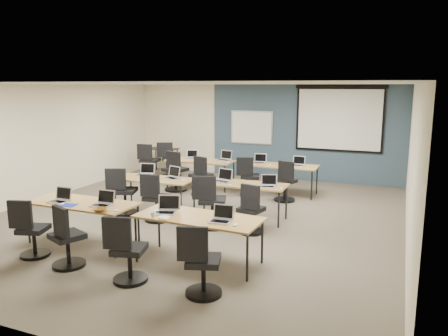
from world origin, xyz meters
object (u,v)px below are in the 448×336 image
at_px(training_table_back_left, 200,162).
at_px(laptop_5, 172,175).
at_px(task_chair_10, 249,180).
at_px(spare_chair_b, 149,164).
at_px(task_chair_3, 201,267).
at_px(training_table_front_right, 199,219).
at_px(whiteboard, 252,128).
at_px(laptop_11, 298,163).
at_px(laptop_0, 60,198).
at_px(laptop_10, 259,161).
at_px(laptop_1, 103,202).
at_px(laptop_3, 221,217).
at_px(training_table_back_right, 280,167).
at_px(task_chair_2, 126,255).
at_px(projector_screen, 339,115).
at_px(laptop_6, 224,179).
at_px(laptop_7, 268,184).
at_px(training_table_mid_right, 245,186).
at_px(laptop_9, 225,158).
at_px(task_chair_8, 175,174).
at_px(laptop_8, 191,156).
at_px(spare_chair_a, 170,162).
at_px(task_chair_5, 155,202).
at_px(task_chair_1, 66,242).
at_px(task_chair_11, 285,185).
at_px(task_chair_9, 201,179).
at_px(task_chair_4, 123,195).
at_px(utility_table, 163,151).
at_px(task_chair_6, 210,206).
at_px(laptop_2, 167,209).
at_px(training_table_mid_left, 154,181).
at_px(task_chair_0, 30,233).
at_px(training_table_front_left, 82,205).
at_px(task_chair_7, 251,213).
at_px(laptop_4, 145,172).

bearing_deg(training_table_back_left, laptop_5, -78.12).
xyz_separation_m(task_chair_10, spare_chair_b, (-3.35, 0.85, 0.02)).
bearing_deg(task_chair_3, training_table_front_right, 99.14).
relative_size(whiteboard, laptop_11, 4.21).
bearing_deg(laptop_0, training_table_front_right, 2.35).
bearing_deg(task_chair_3, laptop_10, 82.77).
xyz_separation_m(laptop_1, laptop_10, (1.15, 4.77, -0.00)).
bearing_deg(laptop_1, laptop_3, -3.61).
bearing_deg(training_table_back_right, laptop_1, -111.90).
xyz_separation_m(task_chair_2, task_chair_10, (-0.03, 5.12, 0.01)).
height_order(projector_screen, training_table_back_right, projector_screen).
bearing_deg(laptop_6, training_table_back_left, 139.93).
bearing_deg(laptop_3, laptop_7, 86.26).
bearing_deg(laptop_10, training_table_mid_right, -88.69).
bearing_deg(laptop_9, laptop_5, -82.19).
bearing_deg(laptop_1, training_table_back_left, 93.12).
height_order(laptop_3, task_chair_8, task_chair_8).
distance_m(laptop_8, spare_chair_a, 1.33).
bearing_deg(laptop_9, task_chair_5, -81.12).
distance_m(task_chair_1, laptop_11, 6.08).
relative_size(whiteboard, task_chair_11, 1.31).
xyz_separation_m(laptop_1, task_chair_5, (0.02, 1.56, -0.39)).
height_order(training_table_mid_right, task_chair_3, task_chair_3).
bearing_deg(task_chair_9, task_chair_8, -171.01).
distance_m(task_chair_4, laptop_8, 3.05).
height_order(laptop_9, utility_table, laptop_9).
relative_size(task_chair_1, laptop_3, 3.16).
height_order(task_chair_6, task_chair_10, task_chair_6).
bearing_deg(laptop_2, task_chair_5, 107.58).
height_order(laptop_5, laptop_8, laptop_5).
bearing_deg(training_table_mid_right, spare_chair_a, 137.76).
bearing_deg(task_chair_6, training_table_mid_right, 43.17).
height_order(task_chair_4, laptop_5, task_chair_4).
bearing_deg(training_table_mid_left, task_chair_2, -67.20).
distance_m(training_table_front_right, task_chair_9, 4.16).
distance_m(task_chair_9, utility_table, 3.25).
bearing_deg(task_chair_0, training_table_back_left, 68.95).
relative_size(laptop_3, laptop_9, 0.91).
relative_size(laptop_2, task_chair_9, 0.35).
height_order(laptop_0, task_chair_10, task_chair_10).
height_order(training_table_mid_left, task_chair_8, task_chair_8).
bearing_deg(laptop_6, training_table_front_left, -109.78).
relative_size(training_table_back_left, laptop_1, 5.56).
distance_m(task_chair_10, spare_chair_a, 3.20).
distance_m(projector_screen, laptop_10, 2.64).
distance_m(task_chair_10, spare_chair_b, 3.46).
distance_m(task_chair_0, task_chair_7, 3.69).
xyz_separation_m(training_table_front_left, training_table_back_left, (0.03, 4.57, -0.00)).
height_order(task_chair_2, laptop_4, laptop_4).
bearing_deg(task_chair_5, training_table_front_left, -113.02).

